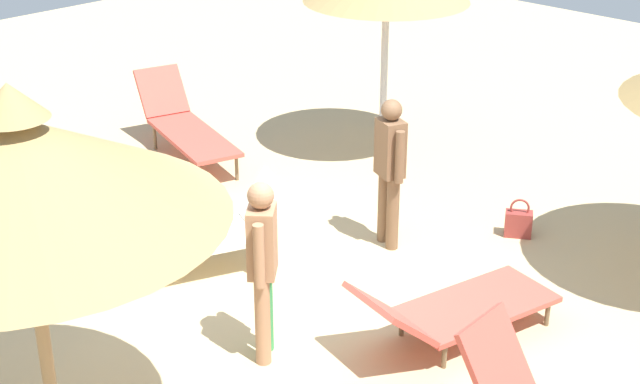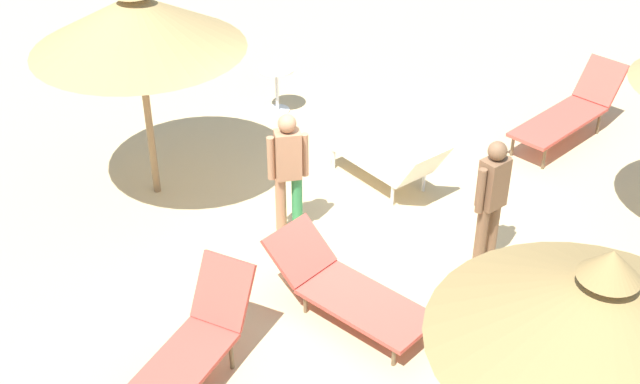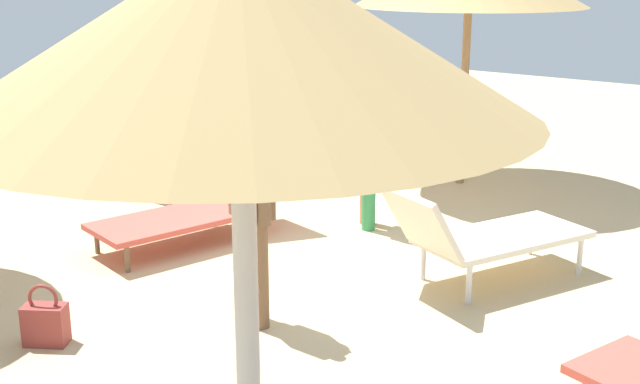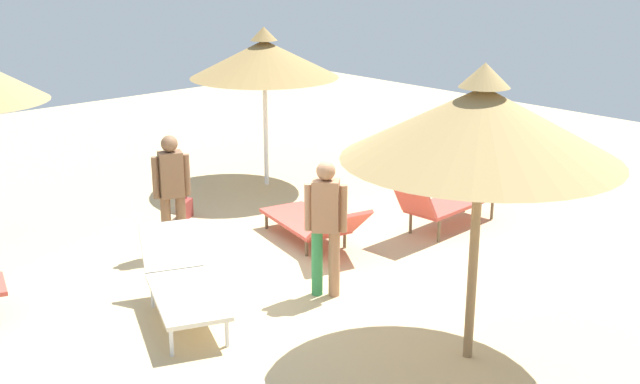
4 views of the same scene
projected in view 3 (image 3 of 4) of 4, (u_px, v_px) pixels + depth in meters
The scene contains 8 objects.
ground at pixel (344, 262), 7.09m from camera, with size 24.00×24.00×0.10m, color tan.
parasol_umbrella_near_right at pixel (239, 28), 2.68m from camera, with size 2.04×2.04×2.80m.
lounge_chair_back at pixel (199, 207), 7.39m from camera, with size 2.02×1.10×0.71m.
lounge_chair_edge at pixel (145, 153), 8.97m from camera, with size 0.68×1.96×0.98m.
lounge_chair_far_left at pixel (482, 234), 6.39m from camera, with size 1.84×1.26×0.86m.
person_standing_front at pixel (369, 134), 7.63m from camera, with size 0.39×0.36×1.60m.
person_standing_center at pixel (252, 200), 5.55m from camera, with size 0.31×0.46×1.59m.
handbag at pixel (45, 323), 5.42m from camera, with size 0.29×0.33×0.43m.
Camera 3 is at (-5.39, -3.90, 2.49)m, focal length 45.42 mm.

